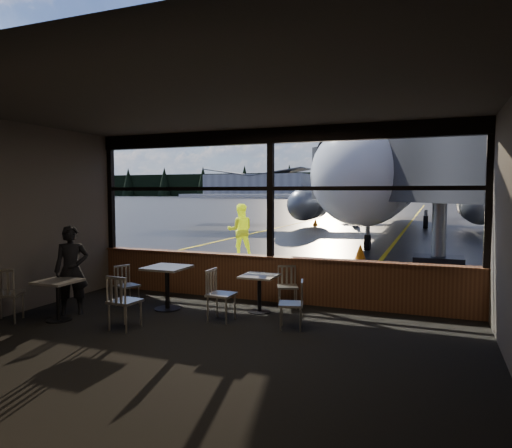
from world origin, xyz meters
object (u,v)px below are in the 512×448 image
Objects in this scene: cone_wing at (315,222)px; airliner at (390,144)px; jet_bridge at (454,190)px; passenger at (72,270)px; cafe_table_near at (259,294)px; cone_nose at (360,251)px; chair_left_s at (7,294)px; chair_near_n at (287,287)px; chair_mid_s at (125,302)px; chair_mid_w at (127,286)px; chair_near_e at (291,305)px; ground_crew at (240,230)px; cafe_table_mid at (167,288)px; chair_near_w at (221,295)px; cafe_table_left at (58,301)px.

airliner is at bearing -3.53° from cone_wing.
passenger is (-6.61, -7.79, -1.48)m from jet_bridge.
cafe_table_near is 7.68m from cone_nose.
cone_wing is at bearing 63.00° from chair_left_s.
chair_mid_s is at bearing 25.81° from chair_near_n.
chair_mid_w is 1.61× the size of cone_nose.
chair_near_e is at bearing 26.41° from chair_mid_s.
airliner is at bearing 89.83° from chair_mid_s.
chair_near_e reaches higher than cone_nose.
passenger is (0.69, 0.78, 0.34)m from chair_left_s.
chair_near_n is 0.89× the size of chair_mid_s.
chair_near_n is 3.11m from chair_mid_w.
cone_wing is at bearing -113.35° from ground_crew.
cafe_table_mid reaches higher than chair_mid_w.
chair_left_s is at bearing -114.72° from cone_nose.
chair_near_w is 1.50m from chair_near_n.
chair_near_n reaches higher than cafe_table_left.
passenger reaches higher than cafe_table_mid.
ground_crew is at bearing 116.09° from cafe_table_near.
chair_left_s is at bearing -88.72° from cone_wing.
chair_near_n is 0.44× the size of ground_crew.
chair_near_e is 2.69m from chair_mid_s.
airliner is at bearing 178.64° from chair_near_w.
chair_mid_s is 0.56× the size of passenger.
chair_near_e reaches higher than chair_mid_w.
airliner is at bearing 81.69° from cafe_table_left.
cafe_table_mid is at bearing 44.85° from cafe_table_left.
ground_crew reaches higher than passenger.
chair_mid_s is at bearing 56.82° from chair_mid_w.
cafe_table_left reaches higher than cafe_table_near.
chair_near_w is 0.95× the size of chair_left_s.
cone_wing is (-1.22, 23.12, -0.57)m from passenger.
airliner is 40.97× the size of cafe_table_mid.
chair_left_s is (-0.77, -0.36, 0.12)m from cafe_table_left.
airliner is 37.28× the size of chair_mid_s.
ground_crew is at bearing 102.28° from cafe_table_mid.
airliner is at bearing 89.04° from cafe_table_near.
passenger reaches higher than cone_nose.
chair_mid_s is 1.13× the size of chair_mid_w.
cafe_table_left is at bearing -149.55° from cafe_table_near.
cafe_table_near is at bearing 51.76° from chair_mid_s.
cafe_table_left is at bearing -135.15° from cafe_table_mid.
cafe_table_near is 1.15m from chair_near_e.
cafe_table_left is 0.74× the size of chair_left_s.
chair_mid_w is 0.50× the size of passenger.
chair_near_w reaches higher than chair_near_n.
jet_bridge is at bearing -23.78° from cone_nose.
chair_near_w is at bearing -6.00° from chair_left_s.
cafe_table_mid is at bearing 68.15° from chair_near_e.
jet_bridge is 7.90m from chair_near_e.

